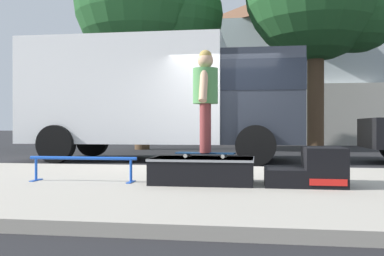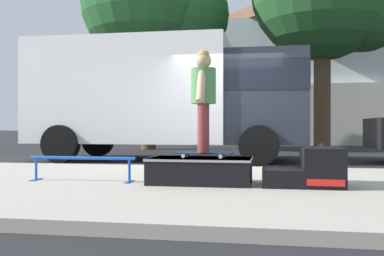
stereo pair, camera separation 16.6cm
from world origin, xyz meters
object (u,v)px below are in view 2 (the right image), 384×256
object	(u,v)px
skate_box	(200,170)
box_truck	(168,94)
street_tree_neighbour	(156,4)
skateboard	(203,153)
skater_kid	(203,92)
kicker_ramp	(310,170)
grind_rail	(82,162)

from	to	relation	value
skate_box	box_truck	xyz separation A→B (m)	(-1.64, 5.26, 1.40)
skate_box	street_tree_neighbour	world-z (taller)	street_tree_neighbour
box_truck	street_tree_neighbour	size ratio (longest dim) A/B	0.85
skateboard	skater_kid	xyz separation A→B (m)	(0.00, -0.00, 0.81)
kicker_ramp	box_truck	world-z (taller)	box_truck
skater_kid	kicker_ramp	bearing A→B (deg)	-0.67
skater_kid	street_tree_neighbour	world-z (taller)	street_tree_neighbour
grind_rail	street_tree_neighbour	bearing A→B (deg)	98.96
kicker_ramp	box_truck	distance (m)	6.23
grind_rail	box_truck	bearing A→B (deg)	90.05
street_tree_neighbour	kicker_ramp	bearing A→B (deg)	-65.66
skateboard	grind_rail	bearing A→B (deg)	-177.84
kicker_ramp	street_tree_neighbour	distance (m)	12.44
grind_rail	street_tree_neighbour	distance (m)	11.66
street_tree_neighbour	box_truck	bearing A→B (deg)	-72.17
kicker_ramp	street_tree_neighbour	size ratio (longest dim) A/B	0.12
skate_box	skateboard	xyz separation A→B (m)	(0.04, 0.02, 0.21)
box_truck	grind_rail	bearing A→B (deg)	-89.95
kicker_ramp	skater_kid	xyz separation A→B (m)	(-1.36, 0.02, 1.00)
kicker_ramp	skateboard	xyz separation A→B (m)	(-1.36, 0.02, 0.19)
skate_box	skater_kid	size ratio (longest dim) A/B	0.99
skate_box	kicker_ramp	bearing A→B (deg)	-0.02
skateboard	street_tree_neighbour	xyz separation A→B (m)	(-3.31, 10.31, 4.93)
box_truck	skater_kid	bearing A→B (deg)	-72.20
kicker_ramp	street_tree_neighbour	xyz separation A→B (m)	(-4.67, 10.33, 5.12)
skate_box	box_truck	bearing A→B (deg)	107.37
box_truck	skate_box	bearing A→B (deg)	-72.63
skateboard	skate_box	bearing A→B (deg)	-157.68
grind_rail	box_truck	world-z (taller)	box_truck
box_truck	skateboard	bearing A→B (deg)	-72.20
grind_rail	skateboard	world-z (taller)	skateboard
skate_box	kicker_ramp	xyz separation A→B (m)	(1.40, -0.00, 0.02)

